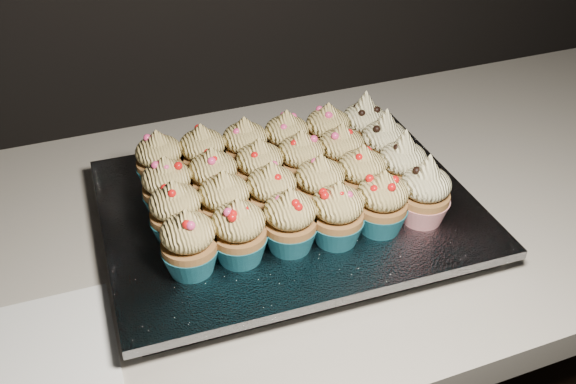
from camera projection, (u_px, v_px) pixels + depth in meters
The scene contains 28 objects.
worktop at pixel (237, 232), 0.86m from camera, with size 2.44×0.64×0.04m, color beige.
napkin at pixel (36, 354), 0.66m from camera, with size 0.16×0.16×0.00m, color white.
baking_tray at pixel (288, 216), 0.83m from camera, with size 0.43×0.33×0.02m, color black.
foil_lining at pixel (288, 206), 0.82m from camera, with size 0.46×0.36×0.01m, color silver.
cupcake_0 at pixel (189, 243), 0.69m from camera, with size 0.06×0.06×0.08m.
cupcake_1 at pixel (239, 232), 0.71m from camera, with size 0.06×0.06×0.08m.
cupcake_2 at pixel (290, 221), 0.73m from camera, with size 0.06×0.06×0.08m.
cupcake_3 at pixel (337, 214), 0.74m from camera, with size 0.06×0.06×0.08m.
cupcake_4 at pixel (382, 203), 0.75m from camera, with size 0.06×0.06×0.08m.
cupcake_5 at pixel (425, 193), 0.77m from camera, with size 0.06×0.06×0.10m.
cupcake_6 at pixel (176, 213), 0.74m from camera, with size 0.06×0.06×0.08m.
cupcake_7 at pixel (225, 203), 0.75m from camera, with size 0.06×0.06×0.08m.
cupcake_8 at pixel (272, 194), 0.77m from camera, with size 0.06×0.06×0.08m.
cupcake_9 at pixel (320, 186), 0.78m from camera, with size 0.06×0.06×0.08m.
cupcake_10 at pixel (361, 176), 0.80m from camera, with size 0.06×0.06×0.08m.
cupcake_11 at pixel (402, 167), 0.81m from camera, with size 0.06×0.06×0.10m.
cupcake_12 at pixel (168, 188), 0.78m from camera, with size 0.06×0.06×0.08m.
cupcake_13 at pixel (214, 179), 0.80m from camera, with size 0.06×0.06×0.08m.
cupcake_14 at pixel (260, 169), 0.81m from camera, with size 0.06×0.06×0.08m.
cupcake_15 at pixel (301, 161), 0.83m from camera, with size 0.06×0.06×0.08m.
cupcake_16 at pixel (341, 154), 0.84m from camera, with size 0.06×0.06×0.08m.
cupcake_17 at pixel (384, 145), 0.86m from camera, with size 0.06×0.06×0.10m.
cupcake_18 at pixel (160, 161), 0.83m from camera, with size 0.06×0.06×0.08m.
cupcake_19 at pixel (203, 155), 0.84m from camera, with size 0.06×0.06×0.08m.
cupcake_20 at pixel (245, 147), 0.86m from camera, with size 0.06×0.06×0.08m.
cupcake_21 at pixel (287, 140), 0.87m from camera, with size 0.06×0.06×0.08m.
cupcake_22 at pixel (328, 133), 0.89m from camera, with size 0.06×0.06×0.08m.
cupcake_23 at pixel (364, 126), 0.90m from camera, with size 0.06×0.06×0.10m.
Camera 1 is at (-0.18, 1.05, 1.42)m, focal length 40.00 mm.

